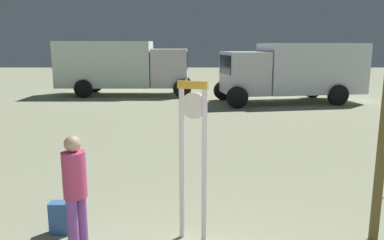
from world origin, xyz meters
name	(u,v)px	position (x,y,z in m)	size (l,w,h in m)	color
standing_clock	(193,147)	(0.01, 2.05, 1.33)	(0.41, 0.21, 2.22)	white
person_near_clock	(75,188)	(-1.51, 1.72, 0.88)	(0.30, 0.30, 1.57)	#84479F
backpack	(60,218)	(-1.90, 2.22, 0.23)	(0.30, 0.23, 0.47)	#3A68A7
box_truck_near	(294,70)	(4.70, 14.75, 1.50)	(6.86, 3.56, 2.69)	silver
box_truck_far	(120,65)	(-3.74, 17.26, 1.54)	(6.92, 2.44, 2.79)	silver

